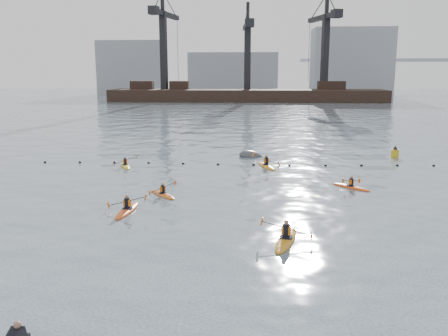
% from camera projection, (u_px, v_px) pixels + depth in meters
% --- Properties ---
extents(ground, '(400.00, 400.00, 0.00)m').
position_uv_depth(ground, '(232.00, 278.00, 18.05)').
color(ground, '#3A4754').
rests_on(ground, ground).
extents(float_line, '(33.24, 0.73, 0.24)m').
position_uv_depth(float_line, '(236.00, 164.00, 40.12)').
color(float_line, black).
rests_on(float_line, ground).
extents(barge_pier, '(72.00, 19.30, 29.50)m').
position_uv_depth(barge_pier, '(246.00, 94.00, 125.31)').
color(barge_pier, black).
rests_on(barge_pier, ground).
extents(skyline, '(141.00, 28.00, 22.00)m').
position_uv_depth(skyline, '(254.00, 67.00, 163.13)').
color(skyline, gray).
rests_on(skyline, ground).
extents(kayaker_0, '(2.34, 3.48, 1.19)m').
position_uv_depth(kayaker_0, '(127.00, 210.00, 26.69)').
color(kayaker_0, '#DE4D14').
rests_on(kayaker_0, ground).
extents(kayaker_1, '(2.40, 3.70, 1.18)m').
position_uv_depth(kayaker_1, '(286.00, 239.00, 21.98)').
color(kayaker_1, '#C57E17').
rests_on(kayaker_1, ground).
extents(kayaker_2, '(2.25, 2.64, 0.98)m').
position_uv_depth(kayaker_2, '(163.00, 194.00, 30.16)').
color(kayaker_2, '#D86014').
rests_on(kayaker_2, ground).
extents(kayaker_3, '(2.38, 3.59, 1.39)m').
position_uv_depth(kayaker_3, '(266.00, 165.00, 39.21)').
color(kayaker_3, orange).
rests_on(kayaker_3, ground).
extents(kayaker_4, '(2.47, 2.58, 0.95)m').
position_uv_depth(kayaker_4, '(351.00, 187.00, 32.07)').
color(kayaker_4, '#DB4A14').
rests_on(kayaker_4, ground).
extents(kayaker_5, '(1.89, 2.94, 1.00)m').
position_uv_depth(kayaker_5, '(125.00, 165.00, 39.31)').
color(kayaker_5, gold).
rests_on(kayaker_5, ground).
extents(mooring_buoy, '(2.57, 1.60, 1.56)m').
position_uv_depth(mooring_buoy, '(251.00, 157.00, 43.91)').
color(mooring_buoy, '#3F4144').
rests_on(mooring_buoy, ground).
extents(nav_buoy, '(0.68, 0.68, 1.24)m').
position_uv_depth(nav_buoy, '(395.00, 153.00, 43.46)').
color(nav_buoy, gold).
rests_on(nav_buoy, ground).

